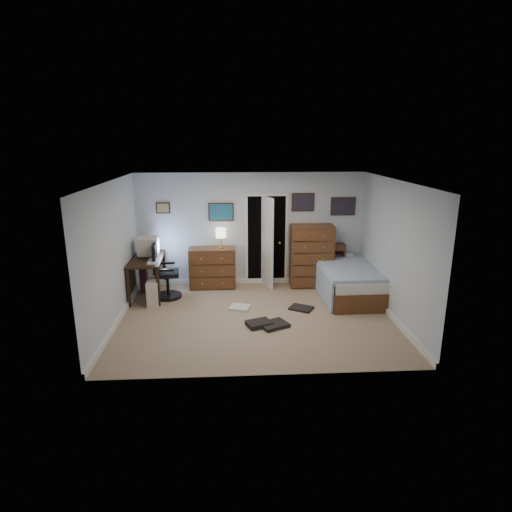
{
  "coord_description": "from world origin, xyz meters",
  "views": [
    {
      "loc": [
        -0.43,
        -7.31,
        3.19
      ],
      "look_at": [
        0.02,
        0.3,
        1.1
      ],
      "focal_mm": 30.0,
      "sensor_mm": 36.0,
      "label": 1
    }
  ],
  "objects": [
    {
      "name": "doorway",
      "position": [
        0.35,
        2.27,
        1.0
      ],
      "size": [
        0.96,
        1.12,
        2.05
      ],
      "color": "black",
      "rests_on": "floor"
    },
    {
      "name": "media_stack",
      "position": [
        -2.32,
        1.51,
        0.39
      ],
      "size": [
        0.16,
        0.16,
        0.78
      ],
      "primitive_type": "cube",
      "rotation": [
        0.0,
        0.0,
        0.01
      ],
      "color": "maroon",
      "rests_on": "floor"
    },
    {
      "name": "bed",
      "position": [
        1.98,
        1.12,
        0.34
      ],
      "size": [
        1.21,
        2.2,
        0.72
      ],
      "rotation": [
        0.0,
        0.0,
        0.01
      ],
      "color": "brown",
      "rests_on": "floor"
    },
    {
      "name": "office_chair",
      "position": [
        -1.83,
        1.15,
        0.44
      ],
      "size": [
        0.61,
        0.61,
        1.15
      ],
      "rotation": [
        0.0,
        0.0,
        0.11
      ],
      "color": "black",
      "rests_on": "floor"
    },
    {
      "name": "floor",
      "position": [
        0.0,
        0.0,
        -0.01
      ],
      "size": [
        5.0,
        4.0,
        0.02
      ],
      "primitive_type": "cube",
      "color": "tan",
      "rests_on": "ground"
    },
    {
      "name": "headboard_bookcase",
      "position": [
        1.6,
        1.86,
        0.49
      ],
      "size": [
        1.03,
        0.31,
        0.92
      ],
      "rotation": [
        0.0,
        0.0,
        -0.04
      ],
      "color": "brown",
      "rests_on": "floor"
    },
    {
      "name": "floor_clutter",
      "position": [
        0.2,
        -0.11,
        0.03
      ],
      "size": [
        1.67,
        1.32,
        0.08
      ],
      "rotation": [
        0.0,
        0.0,
        -0.07
      ],
      "color": "black",
      "rests_on": "floor"
    },
    {
      "name": "computer_desk",
      "position": [
        -2.3,
        1.34,
        0.63
      ],
      "size": [
        0.73,
        1.45,
        0.82
      ],
      "rotation": [
        0.0,
        0.0,
        0.05
      ],
      "color": "black",
      "rests_on": "floor"
    },
    {
      "name": "wall_posters",
      "position": [
        0.57,
        1.98,
        1.75
      ],
      "size": [
        4.38,
        0.04,
        0.6
      ],
      "color": "#331E11",
      "rests_on": "floor"
    },
    {
      "name": "crt_monitor",
      "position": [
        -2.18,
        1.49,
        1.02
      ],
      "size": [
        0.44,
        0.41,
        0.39
      ],
      "rotation": [
        0.0,
        0.0,
        0.05
      ],
      "color": "beige",
      "rests_on": "computer_desk"
    },
    {
      "name": "keyboard",
      "position": [
        -2.02,
        0.99,
        0.83
      ],
      "size": [
        0.19,
        0.44,
        0.03
      ],
      "primitive_type": "cube",
      "rotation": [
        0.0,
        0.0,
        0.05
      ],
      "color": "beige",
      "rests_on": "computer_desk"
    },
    {
      "name": "table_lamp",
      "position": [
        -0.66,
        1.77,
        1.21
      ],
      "size": [
        0.23,
        0.23,
        0.43
      ],
      "rotation": [
        0.0,
        0.0,
        0.02
      ],
      "color": "gold",
      "rests_on": "low_dresser"
    },
    {
      "name": "tall_dresser",
      "position": [
        1.33,
        1.75,
        0.69
      ],
      "size": [
        0.95,
        0.58,
        1.38
      ],
      "primitive_type": "cube",
      "rotation": [
        0.0,
        0.0,
        -0.03
      ],
      "color": "brown",
      "rests_on": "floor"
    },
    {
      "name": "low_dresser",
      "position": [
        -0.86,
        1.77,
        0.45
      ],
      "size": [
        1.01,
        0.52,
        0.89
      ],
      "primitive_type": "cube",
      "rotation": [
        0.0,
        0.0,
        0.02
      ],
      "color": "brown",
      "rests_on": "floor"
    },
    {
      "name": "pc_tower",
      "position": [
        -2.0,
        0.79,
        0.25
      ],
      "size": [
        0.25,
        0.47,
        0.49
      ],
      "rotation": [
        0.0,
        0.0,
        0.05
      ],
      "color": "beige",
      "rests_on": "floor"
    }
  ]
}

